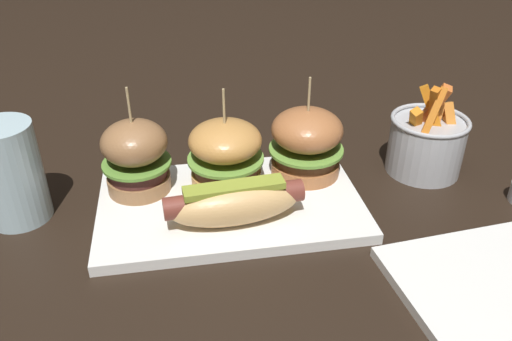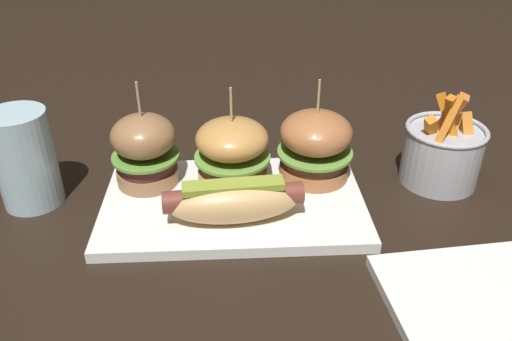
% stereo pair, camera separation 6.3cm
% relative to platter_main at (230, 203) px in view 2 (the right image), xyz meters
% --- Properties ---
extents(ground_plane, '(3.00, 3.00, 0.00)m').
position_rel_platter_main_xyz_m(ground_plane, '(0.00, 0.00, -0.01)').
color(ground_plane, black).
extents(platter_main, '(0.33, 0.20, 0.01)m').
position_rel_platter_main_xyz_m(platter_main, '(0.00, 0.00, 0.00)').
color(platter_main, white).
rests_on(platter_main, ground).
extents(hot_dog, '(0.17, 0.07, 0.05)m').
position_rel_platter_main_xyz_m(hot_dog, '(-0.00, -0.04, 0.03)').
color(hot_dog, '#DFAD6D').
rests_on(hot_dog, platter_main).
extents(slider_left, '(0.09, 0.09, 0.14)m').
position_rel_platter_main_xyz_m(slider_left, '(-0.11, 0.05, 0.06)').
color(slider_left, '#986942').
rests_on(slider_left, platter_main).
extents(slider_center, '(0.10, 0.10, 0.13)m').
position_rel_platter_main_xyz_m(slider_center, '(0.00, 0.04, 0.05)').
color(slider_center, '#CC8D47').
rests_on(slider_center, platter_main).
extents(slider_right, '(0.10, 0.10, 0.14)m').
position_rel_platter_main_xyz_m(slider_right, '(0.11, 0.05, 0.05)').
color(slider_right, '#AF6A3D').
rests_on(slider_right, platter_main).
extents(fries_bucket, '(0.11, 0.11, 0.14)m').
position_rel_platter_main_xyz_m(fries_bucket, '(0.28, 0.05, 0.04)').
color(fries_bucket, '#B7BABF').
rests_on(fries_bucket, ground).
extents(side_plate, '(0.22, 0.22, 0.01)m').
position_rel_platter_main_xyz_m(side_plate, '(0.25, -0.21, -0.00)').
color(side_plate, white).
rests_on(side_plate, ground).
extents(water_glass, '(0.07, 0.07, 0.13)m').
position_rel_platter_main_xyz_m(water_glass, '(-0.26, 0.03, 0.06)').
color(water_glass, silver).
rests_on(water_glass, ground).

